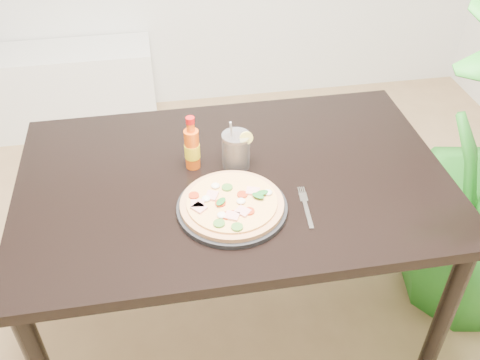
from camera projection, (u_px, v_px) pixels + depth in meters
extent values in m
cube|color=black|center=(234.00, 181.00, 1.76)|extent=(1.40, 0.90, 0.04)
cylinder|color=black|center=(443.00, 320.00, 1.78)|extent=(0.06, 0.06, 0.71)
cylinder|color=black|center=(66.00, 209.00, 2.21)|extent=(0.06, 0.06, 0.71)
cylinder|color=black|center=(362.00, 176.00, 2.38)|extent=(0.06, 0.06, 0.71)
cylinder|color=black|center=(232.00, 208.00, 1.61)|extent=(0.34, 0.34, 0.02)
cylinder|color=tan|center=(232.00, 204.00, 1.60)|extent=(0.31, 0.31, 0.01)
cylinder|color=#F0C468|center=(232.00, 202.00, 1.60)|extent=(0.27, 0.27, 0.01)
cube|color=pink|center=(232.00, 216.00, 1.54)|extent=(0.05, 0.05, 0.01)
cube|color=pink|center=(212.00, 196.00, 1.61)|extent=(0.05, 0.05, 0.01)
cube|color=pink|center=(253.00, 191.00, 1.62)|extent=(0.05, 0.05, 0.01)
cube|color=pink|center=(197.00, 204.00, 1.58)|extent=(0.04, 0.04, 0.01)
cube|color=pink|center=(199.00, 208.00, 1.57)|extent=(0.05, 0.05, 0.01)
cube|color=pink|center=(243.00, 211.00, 1.55)|extent=(0.05, 0.05, 0.01)
cylinder|color=#AD2D12|center=(194.00, 195.00, 1.61)|extent=(0.03, 0.03, 0.01)
cylinder|color=#AD2D12|center=(227.00, 216.00, 1.54)|extent=(0.03, 0.03, 0.01)
cylinder|color=#AD2D12|center=(220.00, 203.00, 1.58)|extent=(0.03, 0.03, 0.01)
cylinder|color=#AD2D12|center=(249.00, 211.00, 1.55)|extent=(0.03, 0.03, 0.01)
cylinder|color=#AD2D12|center=(233.00, 214.00, 1.54)|extent=(0.03, 0.03, 0.01)
cylinder|color=#AD2D12|center=(242.00, 195.00, 1.61)|extent=(0.03, 0.03, 0.01)
cylinder|color=#3A7125|center=(219.00, 223.00, 1.51)|extent=(0.03, 0.03, 0.01)
cylinder|color=#3A7125|center=(227.00, 187.00, 1.64)|extent=(0.03, 0.03, 0.01)
cylinder|color=#3A7125|center=(237.00, 227.00, 1.50)|extent=(0.03, 0.03, 0.01)
ellipsoid|color=beige|center=(241.00, 201.00, 1.59)|extent=(0.03, 0.03, 0.01)
ellipsoid|color=beige|center=(222.00, 215.00, 1.54)|extent=(0.03, 0.03, 0.01)
ellipsoid|color=beige|center=(215.00, 186.00, 1.64)|extent=(0.03, 0.03, 0.01)
ellipsoid|color=beige|center=(268.00, 192.00, 1.62)|extent=(0.03, 0.03, 0.01)
ellipsoid|color=beige|center=(206.00, 199.00, 1.60)|extent=(0.03, 0.03, 0.01)
ellipsoid|color=#17631F|center=(221.00, 201.00, 1.58)|extent=(0.04, 0.04, 0.00)
ellipsoid|color=#17631F|center=(262.00, 193.00, 1.61)|extent=(0.04, 0.03, 0.00)
ellipsoid|color=#17631F|center=(258.00, 196.00, 1.60)|extent=(0.04, 0.04, 0.00)
cylinder|color=#EC540D|center=(192.00, 149.00, 1.74)|extent=(0.06, 0.06, 0.14)
cylinder|color=yellow|center=(192.00, 151.00, 1.75)|extent=(0.05, 0.05, 0.05)
cylinder|color=#EC540D|center=(191.00, 127.00, 1.69)|extent=(0.03, 0.03, 0.03)
cylinder|color=red|center=(190.00, 120.00, 1.67)|extent=(0.03, 0.03, 0.02)
cylinder|color=black|center=(236.00, 152.00, 1.76)|extent=(0.08, 0.08, 0.11)
cylinder|color=silver|center=(236.00, 150.00, 1.75)|extent=(0.09, 0.09, 0.12)
cylinder|color=#F2E059|center=(246.00, 138.00, 1.71)|extent=(0.04, 0.01, 0.04)
cylinder|color=#B2B2B7|center=(232.00, 140.00, 1.74)|extent=(0.03, 0.06, 0.17)
cube|color=silver|center=(308.00, 215.00, 1.60)|extent=(0.02, 0.12, 0.00)
cube|color=silver|center=(303.00, 197.00, 1.66)|extent=(0.03, 0.04, 0.00)
cube|color=silver|center=(299.00, 191.00, 1.68)|extent=(0.01, 0.03, 0.00)
cube|color=silver|center=(301.00, 190.00, 1.68)|extent=(0.01, 0.03, 0.00)
cube|color=silver|center=(302.00, 190.00, 1.68)|extent=(0.01, 0.03, 0.00)
cube|color=silver|center=(304.00, 190.00, 1.68)|extent=(0.01, 0.03, 0.00)
cylinder|color=brown|center=(466.00, 269.00, 2.28)|extent=(0.28, 0.28, 0.22)
cube|color=white|center=(35.00, 92.00, 3.16)|extent=(1.40, 0.34, 0.50)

